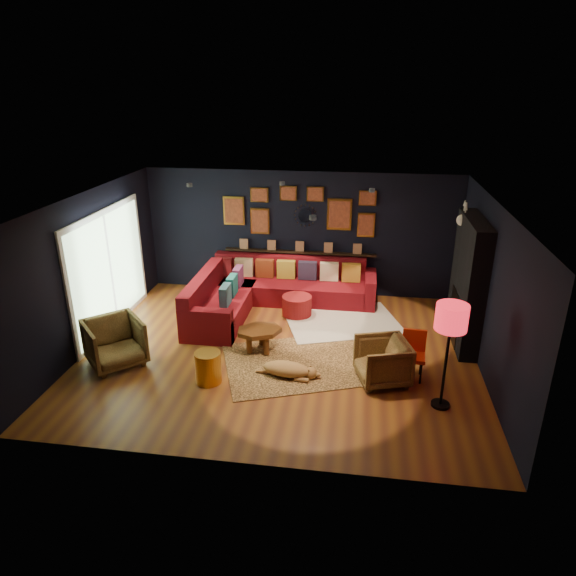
# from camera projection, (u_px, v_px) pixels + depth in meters

# --- Properties ---
(floor) EXTENTS (6.50, 6.50, 0.00)m
(floor) POSITION_uv_depth(u_px,v_px,m) (280.00, 352.00, 8.70)
(floor) COLOR brown
(floor) RESTS_ON ground
(room_walls) EXTENTS (6.50, 6.50, 6.50)m
(room_walls) POSITION_uv_depth(u_px,v_px,m) (279.00, 264.00, 8.10)
(room_walls) COLOR black
(room_walls) RESTS_ON ground
(sectional) EXTENTS (3.41, 2.69, 0.86)m
(sectional) POSITION_uv_depth(u_px,v_px,m) (264.00, 292.00, 10.32)
(sectional) COLOR maroon
(sectional) RESTS_ON ground
(ledge) EXTENTS (3.20, 0.12, 0.04)m
(ledge) POSITION_uv_depth(u_px,v_px,m) (300.00, 252.00, 10.81)
(ledge) COLOR black
(ledge) RESTS_ON room_walls
(gallery_wall) EXTENTS (3.15, 0.04, 1.02)m
(gallery_wall) POSITION_uv_depth(u_px,v_px,m) (300.00, 210.00, 10.51)
(gallery_wall) COLOR #C8882F
(gallery_wall) RESTS_ON room_walls
(sunburst_mirror) EXTENTS (0.47, 0.16, 0.47)m
(sunburst_mirror) POSITION_uv_depth(u_px,v_px,m) (305.00, 216.00, 10.54)
(sunburst_mirror) COLOR silver
(sunburst_mirror) RESTS_ON room_walls
(fireplace) EXTENTS (0.31, 1.60, 2.20)m
(fireplace) POSITION_uv_depth(u_px,v_px,m) (467.00, 287.00, 8.73)
(fireplace) COLOR black
(fireplace) RESTS_ON ground
(deer_head) EXTENTS (0.50, 0.28, 0.45)m
(deer_head) POSITION_uv_depth(u_px,v_px,m) (473.00, 220.00, 8.79)
(deer_head) COLOR white
(deer_head) RESTS_ON fireplace
(sliding_door) EXTENTS (0.06, 2.80, 2.20)m
(sliding_door) POSITION_uv_depth(u_px,v_px,m) (109.00, 270.00, 9.27)
(sliding_door) COLOR white
(sliding_door) RESTS_ON ground
(ceiling_spots) EXTENTS (3.30, 2.50, 0.06)m
(ceiling_spots) POSITION_uv_depth(u_px,v_px,m) (287.00, 193.00, 8.47)
(ceiling_spots) COLOR black
(ceiling_spots) RESTS_ON room_walls
(shag_rug) EXTENTS (2.43, 2.08, 0.03)m
(shag_rug) POSITION_uv_depth(u_px,v_px,m) (342.00, 322.00, 9.75)
(shag_rug) COLOR silver
(shag_rug) RESTS_ON ground
(leopard_rug) EXTENTS (2.93, 2.51, 0.01)m
(leopard_rug) POSITION_uv_depth(u_px,v_px,m) (303.00, 363.00, 8.37)
(leopard_rug) COLOR tan
(leopard_rug) RESTS_ON ground
(coffee_table) EXTENTS (0.95, 0.85, 0.39)m
(coffee_table) POSITION_uv_depth(u_px,v_px,m) (259.00, 333.00, 8.61)
(coffee_table) COLOR #5A2C12
(coffee_table) RESTS_ON shag_rug
(pouf) EXTENTS (0.58, 0.58, 0.38)m
(pouf) POSITION_uv_depth(u_px,v_px,m) (297.00, 305.00, 9.98)
(pouf) COLOR maroon
(pouf) RESTS_ON shag_rug
(armchair_left) EXTENTS (1.13, 1.13, 0.85)m
(armchair_left) POSITION_uv_depth(u_px,v_px,m) (115.00, 340.00, 8.19)
(armchair_left) COLOR #B08340
(armchair_left) RESTS_ON ground
(armchair_right) EXTENTS (0.86, 0.89, 0.75)m
(armchair_right) POSITION_uv_depth(u_px,v_px,m) (383.00, 359.00, 7.74)
(armchair_right) COLOR #B08340
(armchair_right) RESTS_ON ground
(gold_stool) EXTENTS (0.40, 0.40, 0.50)m
(gold_stool) POSITION_uv_depth(u_px,v_px,m) (208.00, 367.00, 7.76)
(gold_stool) COLOR #C8882F
(gold_stool) RESTS_ON ground
(orange_chair) EXTENTS (0.39, 0.39, 0.76)m
(orange_chair) POSITION_uv_depth(u_px,v_px,m) (413.00, 351.00, 7.84)
(orange_chair) COLOR black
(orange_chair) RESTS_ON ground
(floor_lamp) EXTENTS (0.43, 0.43, 1.56)m
(floor_lamp) POSITION_uv_depth(u_px,v_px,m) (451.00, 322.00, 6.78)
(floor_lamp) COLOR black
(floor_lamp) RESTS_ON ground
(dog) EXTENTS (1.07, 0.62, 0.32)m
(dog) POSITION_uv_depth(u_px,v_px,m) (287.00, 366.00, 7.93)
(dog) COLOR #BF824D
(dog) RESTS_ON leopard_rug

